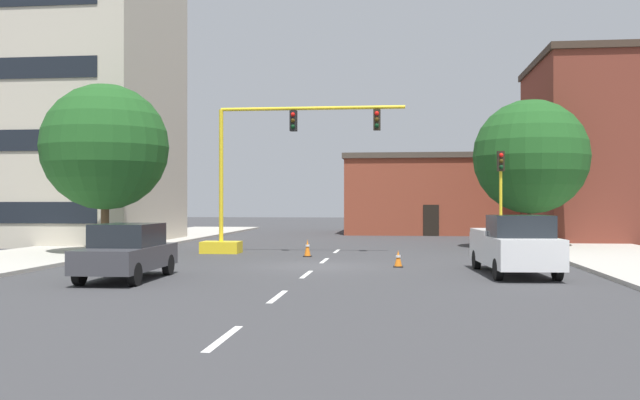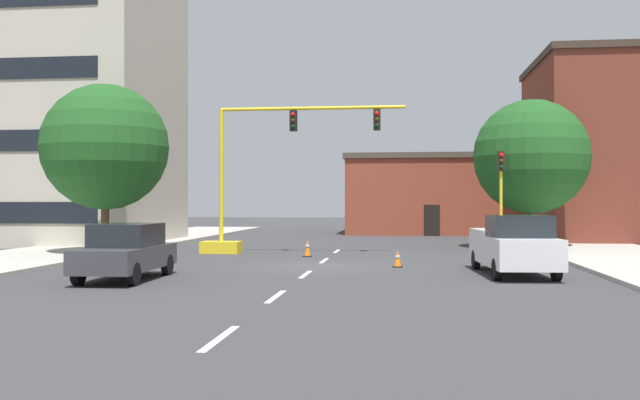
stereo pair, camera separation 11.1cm
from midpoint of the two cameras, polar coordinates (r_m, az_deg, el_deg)
The scene contains 19 objects.
ground_plane at distance 26.52m, azimuth -0.35°, elevation -5.38°, with size 160.00×160.00×0.00m, color #38383A.
sidewalk_left at distance 37.73m, azimuth -18.10°, elevation -3.70°, with size 6.00×56.00×0.14m, color #B2ADA3.
sidewalk_right at distance 35.55m, azimuth 21.86°, elevation -3.92°, with size 6.00×56.00×0.14m, color #B2ADA3.
lane_stripe_seg_0 at distance 12.86m, azimuth -8.05°, elevation -11.00°, with size 0.16×2.40×0.01m, color silver.
lane_stripe_seg_1 at distance 18.17m, azimuth -3.62°, elevation -7.80°, with size 0.16×2.40×0.01m, color silver.
lane_stripe_seg_2 at distance 23.56m, azimuth -1.24°, elevation -6.03°, with size 0.16×2.40×0.01m, color silver.
lane_stripe_seg_3 at distance 29.00m, azimuth 0.25°, elevation -4.92°, with size 0.16×2.40×0.01m, color silver.
lane_stripe_seg_4 at distance 34.45m, azimuth 1.26°, elevation -4.16°, with size 0.16×2.40×0.01m, color silver.
building_tall_left at distance 45.86m, azimuth -22.23°, elevation 11.03°, with size 15.86×11.01×22.57m.
building_brick_center at distance 55.02m, azimuth 8.70°, elevation 0.44°, with size 12.59×10.04×5.91m.
building_row_right at distance 47.45m, azimuth 24.31°, elevation 3.73°, with size 12.67×10.99×11.19m.
traffic_signal_gantry at distance 33.14m, azimuth -6.02°, elevation -0.39°, with size 9.50×1.20×6.83m.
traffic_light_pole_right at distance 34.18m, azimuth 14.32°, elevation 1.73°, with size 0.32×0.47×4.80m.
tree_right_mid at distance 37.89m, azimuth 16.59°, elevation 3.37°, with size 5.89×5.89×7.68m.
tree_left_near at distance 33.10m, azimuth -17.08°, elevation 4.11°, with size 5.65×5.65×7.70m.
pickup_truck_white at distance 24.26m, azimuth 15.30°, elevation -3.55°, with size 2.39×5.53×1.99m.
sedan_dark_gray_near_left at distance 22.69m, azimuth -15.46°, elevation -4.01°, with size 1.93×4.53×1.74m.
traffic_cone_roadside_a at distance 31.02m, azimuth -1.12°, elevation -3.91°, with size 0.36×0.36×0.77m.
traffic_cone_roadside_b at distance 26.26m, azimuth 6.22°, elevation -4.76°, with size 0.36×0.36×0.62m.
Camera 1 is at (3.13, -26.23, 2.43)m, focal length 39.58 mm.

